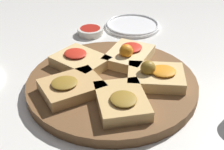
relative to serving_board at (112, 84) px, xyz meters
name	(u,v)px	position (x,y,z in m)	size (l,w,h in m)	color
ground_plane	(112,88)	(0.00, 0.00, -0.01)	(3.00, 3.00, 0.00)	silver
serving_board	(112,84)	(0.00, 0.00, 0.00)	(0.44, 0.44, 0.03)	brown
focaccia_slice_0	(80,61)	(0.02, 0.11, 0.03)	(0.13, 0.15, 0.04)	#DBB775
focaccia_slice_1	(71,87)	(-0.10, 0.06, 0.03)	(0.17, 0.16, 0.04)	tan
focaccia_slice_2	(122,101)	(-0.08, -0.07, 0.03)	(0.18, 0.17, 0.04)	tan
focaccia_slice_3	(155,76)	(0.05, -0.10, 0.03)	(0.16, 0.17, 0.06)	#DBB775
focaccia_slice_4	(129,55)	(0.11, 0.01, 0.03)	(0.15, 0.12, 0.06)	#E5C689
plate_right	(133,25)	(0.37, 0.13, 0.00)	(0.20, 0.20, 0.02)	white
dipping_bowl	(90,31)	(0.24, 0.23, 0.00)	(0.09, 0.09, 0.02)	silver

